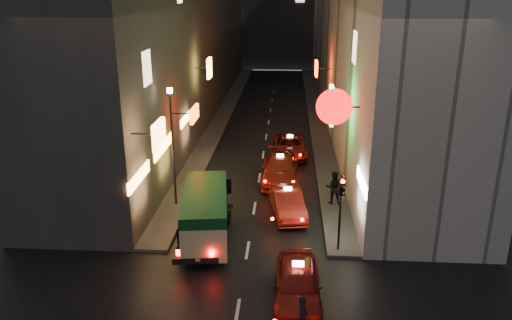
% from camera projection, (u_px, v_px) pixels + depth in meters
% --- Properties ---
extents(building_left, '(7.42, 52.09, 18.00)m').
position_uv_depth(building_left, '(180.00, 13.00, 43.81)').
color(building_left, '#3A3835').
rests_on(building_left, ground).
extents(building_right, '(8.04, 52.00, 18.00)m').
position_uv_depth(building_right, '(364.00, 13.00, 42.82)').
color(building_right, '#B4ADA5').
rests_on(building_right, ground).
extents(sidewalk_left, '(1.50, 52.00, 0.15)m').
position_uv_depth(sidewalk_left, '(224.00, 113.00, 46.49)').
color(sidewalk_left, '#4B4845').
rests_on(sidewalk_left, ground).
extents(sidewalk_right, '(1.50, 52.00, 0.15)m').
position_uv_depth(sidewalk_right, '(316.00, 114.00, 45.96)').
color(sidewalk_right, '#4B4845').
rests_on(sidewalk_right, ground).
extents(minibus, '(2.64, 5.76, 2.38)m').
position_uv_depth(minibus, '(205.00, 210.00, 22.64)').
color(minibus, beige).
rests_on(minibus, ground).
extents(taxi_near, '(2.22, 5.43, 1.90)m').
position_uv_depth(taxi_near, '(298.00, 281.00, 18.32)').
color(taxi_near, maroon).
rests_on(taxi_near, ground).
extents(taxi_second, '(2.85, 5.23, 1.75)m').
position_uv_depth(taxi_second, '(287.00, 200.00, 25.44)').
color(taxi_second, maroon).
rests_on(taxi_second, ground).
extents(taxi_third, '(2.34, 5.55, 1.93)m').
position_uv_depth(taxi_third, '(280.00, 167.00, 29.97)').
color(taxi_third, maroon).
rests_on(taxi_third, ground).
extents(taxi_far, '(2.29, 5.00, 1.73)m').
position_uv_depth(taxi_far, '(290.00, 145.00, 34.50)').
color(taxi_far, maroon).
rests_on(taxi_far, ground).
extents(pedestrian_crossing, '(0.49, 0.64, 1.74)m').
position_uv_depth(pedestrian_crossing, '(303.00, 314.00, 16.45)').
color(pedestrian_crossing, black).
rests_on(pedestrian_crossing, ground).
extents(pedestrian_sidewalk, '(0.80, 0.54, 2.04)m').
position_uv_depth(pedestrian_sidewalk, '(334.00, 185.00, 26.39)').
color(pedestrian_sidewalk, black).
rests_on(pedestrian_sidewalk, sidewalk_right).
extents(traffic_light, '(0.26, 0.43, 3.50)m').
position_uv_depth(traffic_light, '(341.00, 197.00, 21.04)').
color(traffic_light, black).
rests_on(traffic_light, sidewalk_right).
extents(lamp_post, '(0.28, 0.28, 6.22)m').
position_uv_depth(lamp_post, '(173.00, 139.00, 25.49)').
color(lamp_post, black).
rests_on(lamp_post, sidewalk_left).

